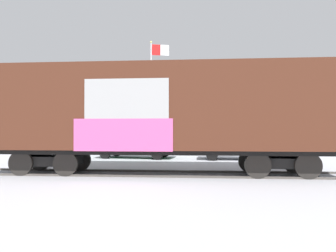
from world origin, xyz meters
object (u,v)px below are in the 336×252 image
object	(u,v)px
freight_car	(161,111)
flagpole	(155,80)
parked_car_green	(135,143)
parked_car_silver	(239,145)

from	to	relation	value
freight_car	flagpole	size ratio (longest dim) A/B	1.47
parked_car_green	freight_car	bearing A→B (deg)	-67.32
flagpole	parked_car_green	distance (m)	8.37
freight_car	parked_car_green	size ratio (longest dim) A/B	2.77
flagpole	parked_car_silver	size ratio (longest dim) A/B	1.88
flagpole	parked_car_silver	bearing A→B (deg)	-47.37
parked_car_green	parked_car_silver	xyz separation A→B (m)	(6.12, -0.07, -0.07)
freight_car	parked_car_green	distance (m)	7.37
parked_car_green	parked_car_silver	size ratio (longest dim) A/B	1.00
freight_car	parked_car_green	world-z (taller)	freight_car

